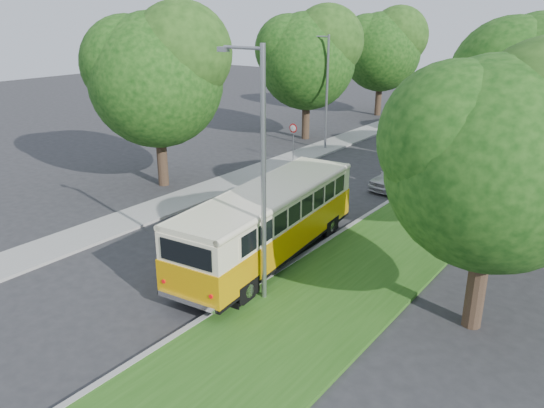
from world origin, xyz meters
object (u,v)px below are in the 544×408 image
Objects in this scene: lamppost_far at (326,88)px; vintage_bus at (269,225)px; car_white at (426,153)px; car_grey at (481,123)px; car_silver at (397,176)px; car_blue at (431,148)px; lamppost_near at (261,170)px.

lamppost_far is 0.78× the size of vintage_bus.
vintage_bus is at bearing -67.67° from car_white.
car_grey is (6.99, 11.88, -3.37)m from lamppost_far.
car_blue reaches higher than car_silver.
car_grey is (0.10, 11.15, 0.09)m from car_white.
vintage_bus is 16.77m from car_white.
car_silver is 0.75× the size of car_blue.
car_blue is (-2.08, 20.23, -3.63)m from lamppost_near.
vintage_bus is at bearing -94.95° from car_blue.
lamppost_near is 20.53m from lamppost_far.
vintage_bus is 2.52× the size of car_silver.
car_silver is at bearing 95.72° from lamppost_near.
lamppost_far reaches higher than vintage_bus.
car_white is at bearing 85.68° from vintage_bus.
car_white is (-2.02, 19.23, -3.71)m from lamppost_near.
car_white is (-0.66, 5.69, 0.01)m from car_silver.
car_grey is (0.16, 10.15, 0.01)m from car_blue.
lamppost_far is at bearing 108.74° from vintage_bus.
lamppost_near reaches higher than car_white.
car_grey is (-0.34, 27.90, -0.68)m from vintage_bus.
car_silver is at bearing -33.33° from lamppost_far.
lamppost_near is 30.65m from car_grey.
lamppost_far is 14.19m from car_grey.
car_white is at bearing 96.00° from lamppost_near.
lamppost_near reaches higher than vintage_bus.
vintage_bus is 2.42× the size of car_white.
car_silver is 5.73m from car_white.
car_blue is (-0.06, 1.00, 0.08)m from car_white.
lamppost_near is 2.01× the size of car_white.
lamppost_far is 1.97× the size of car_silver.
lamppost_near is 19.69m from car_white.
car_grey is at bearing 110.30° from car_white.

